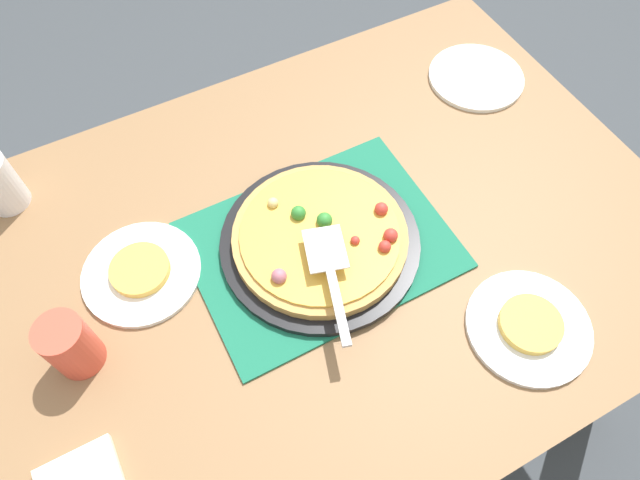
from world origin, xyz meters
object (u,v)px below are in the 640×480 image
object	(u,v)px
served_slice_left	(140,269)
plate_far_right	(528,327)
pizza	(321,236)
served_slice_right	(531,324)
cup_far	(70,345)
plate_side	(476,77)
pizza_pan	(320,242)
pizza_server	(331,272)
plate_near_left	(142,273)

from	to	relation	value
served_slice_left	plate_far_right	bearing A→B (deg)	-36.65
pizza	plate_far_right	world-z (taller)	pizza
served_slice_right	cup_far	distance (m)	0.78
cup_far	pizza	bearing A→B (deg)	1.04
plate_far_right	served_slice_left	world-z (taller)	served_slice_left
plate_side	served_slice_left	xyz separation A→B (m)	(-0.86, -0.13, 0.01)
pizza	plate_side	size ratio (longest dim) A/B	1.50
pizza	cup_far	distance (m)	0.47
pizza_pan	cup_far	world-z (taller)	cup_far
pizza	served_slice_left	size ratio (longest dim) A/B	3.00
pizza_server	served_slice_left	bearing A→B (deg)	146.60
plate_far_right	served_slice_left	distance (m)	0.71
plate_near_left	plate_far_right	xyz separation A→B (m)	(0.57, -0.42, 0.00)
pizza	plate_near_left	xyz separation A→B (m)	(-0.32, 0.10, -0.03)
plate_side	served_slice_right	world-z (taller)	served_slice_right
pizza_pan	served_slice_left	distance (m)	0.34
plate_near_left	plate_far_right	distance (m)	0.71
pizza	cup_far	bearing A→B (deg)	-178.96
served_slice_right	cup_far	bearing A→B (deg)	156.19
pizza_server	pizza_pan	bearing A→B (deg)	72.83
pizza_pan	cup_far	size ratio (longest dim) A/B	3.17
plate_far_right	served_slice_right	xyz separation A→B (m)	(0.00, 0.00, 0.01)
plate_near_left	served_slice_left	distance (m)	0.01
pizza_pan	plate_side	xyz separation A→B (m)	(0.53, 0.23, -0.01)
pizza	served_slice_left	world-z (taller)	pizza
pizza_pan	served_slice_right	bearing A→B (deg)	-52.77
plate_far_right	plate_side	world-z (taller)	same
cup_far	plate_near_left	bearing A→B (deg)	37.41
plate_far_right	cup_far	xyz separation A→B (m)	(-0.71, 0.31, 0.06)
plate_far_right	cup_far	world-z (taller)	cup_far
served_slice_right	pizza_server	distance (m)	0.36
pizza_pan	plate_far_right	distance (m)	0.40
pizza_server	plate_side	bearing A→B (deg)	30.00
plate_near_left	served_slice_right	bearing A→B (deg)	-36.65
plate_near_left	plate_far_right	bearing A→B (deg)	-36.65
pizza_pan	plate_far_right	bearing A→B (deg)	-52.77
plate_near_left	pizza_server	bearing A→B (deg)	-33.40
plate_near_left	served_slice_right	distance (m)	0.71
served_slice_right	pizza_server	bearing A→B (deg)	140.14
pizza_pan	pizza	size ratio (longest dim) A/B	1.15
served_slice_left	cup_far	bearing A→B (deg)	-142.59
served_slice_right	cup_far	xyz separation A→B (m)	(-0.71, 0.31, 0.04)
plate_near_left	cup_far	xyz separation A→B (m)	(-0.14, -0.11, 0.06)
plate_near_left	plate_far_right	size ratio (longest dim) A/B	1.00
plate_near_left	cup_far	distance (m)	0.19
plate_near_left	pizza_server	world-z (taller)	pizza_server
plate_side	pizza_server	distance (m)	0.65
served_slice_left	pizza	bearing A→B (deg)	-17.24
plate_near_left	plate_side	size ratio (longest dim) A/B	1.00
served_slice_left	served_slice_right	size ratio (longest dim) A/B	1.00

